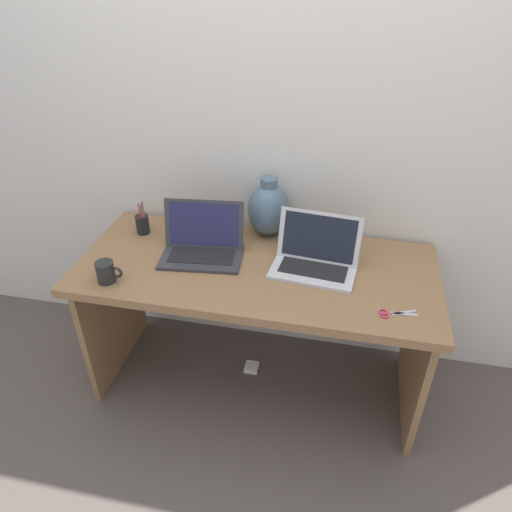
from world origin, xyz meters
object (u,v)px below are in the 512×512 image
object	(u,v)px
power_brick	(252,367)
pen_cup	(143,224)
scissors	(391,313)
coffee_mug	(106,272)
laptop_right	(316,255)
laptop_left	(203,241)
green_vase	(268,209)

from	to	relation	value
power_brick	pen_cup	bearing A→B (deg)	170.27
scissors	power_brick	size ratio (longest dim) A/B	2.11
coffee_mug	pen_cup	bearing A→B (deg)	91.88
laptop_right	coffee_mug	world-z (taller)	laptop_right
coffee_mug	scissors	world-z (taller)	coffee_mug
coffee_mug	power_brick	distance (m)	0.98
pen_cup	laptop_right	bearing A→B (deg)	-7.87
laptop_left	green_vase	distance (m)	0.35
laptop_left	scissors	world-z (taller)	laptop_left
green_vase	coffee_mug	bearing A→B (deg)	-137.97
laptop_left	scissors	xyz separation A→B (m)	(0.82, -0.26, -0.06)
laptop_right	scissors	xyz separation A→B (m)	(0.32, -0.26, -0.06)
green_vase	coffee_mug	xyz separation A→B (m)	(-0.58, -0.52, -0.09)
scissors	coffee_mug	bearing A→B (deg)	-178.68
green_vase	coffee_mug	distance (m)	0.79
green_vase	pen_cup	distance (m)	0.61
laptop_left	pen_cup	xyz separation A→B (m)	(-0.34, 0.12, -0.01)
laptop_right	pen_cup	size ratio (longest dim) A/B	2.27
scissors	pen_cup	bearing A→B (deg)	162.05
green_vase	scissors	xyz separation A→B (m)	(0.57, -0.50, -0.13)
laptop_right	power_brick	world-z (taller)	laptop_right
coffee_mug	pen_cup	size ratio (longest dim) A/B	0.69
laptop_left	laptop_right	world-z (taller)	laptop_left
green_vase	power_brick	bearing A→B (deg)	-100.17
laptop_left	scissors	size ratio (longest dim) A/B	2.58
laptop_left	green_vase	world-z (taller)	green_vase
pen_cup	scissors	bearing A→B (deg)	-17.95
pen_cup	scissors	xyz separation A→B (m)	(1.16, -0.38, -0.05)
pen_cup	coffee_mug	bearing A→B (deg)	-88.12
laptop_right	scissors	world-z (taller)	laptop_right
laptop_right	power_brick	bearing A→B (deg)	175.71
pen_cup	power_brick	size ratio (longest dim) A/B	2.38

